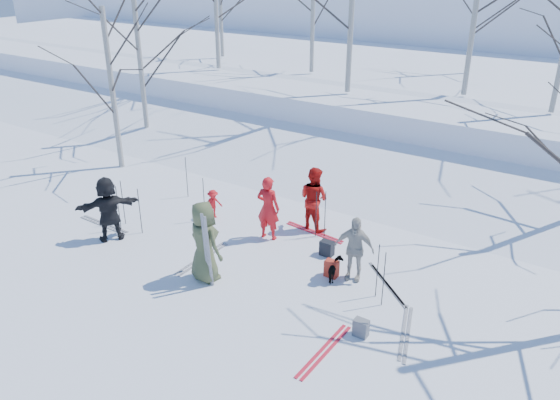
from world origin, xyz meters
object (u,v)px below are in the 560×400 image
Objects in this scene: skier_olive_center at (204,242)px; skier_red_north at (268,208)px; backpack_grey at (361,328)px; backpack_dark at (327,248)px; skier_redor_behind at (314,198)px; skier_red_seated at (213,204)px; skier_grey_west at (108,209)px; skier_cream_east at (354,248)px; backpack_red at (332,269)px; dog at (335,270)px.

skier_olive_center is 2.53m from skier_red_north.
backpack_grey is 3.30m from backpack_dark.
skier_red_seated is (-2.78, -1.05, -0.47)m from skier_redor_behind.
skier_grey_west is at bearing 11.03° from skier_olive_center.
skier_olive_center is at bearing -158.75° from skier_cream_east.
skier_olive_center is at bearing -178.83° from backpack_grey.
skier_cream_east is 0.79m from backpack_red.
skier_olive_center is 4.11m from backpack_grey.
backpack_red is at bearing 133.56° from backpack_grey.
skier_grey_west is 5.91m from backpack_dark.
backpack_dark is at bearing 125.25° from backpack_red.
skier_red_seated reaches higher than backpack_red.
dog is 1.59× the size of backpack_dark.
backpack_grey is (1.12, -1.87, -0.62)m from skier_cream_east.
skier_cream_east is 1.37m from backpack_dark.
backpack_dark is at bearing -113.07° from skier_olive_center.
skier_olive_center is at bearing 80.42° from skier_red_north.
backpack_grey is (4.03, 0.08, -0.81)m from skier_olive_center.
skier_red_north is 2.03× the size of skier_red_seated.
skier_red_north is 4.71m from backpack_grey.
skier_redor_behind is 1.72m from backpack_dark.
skier_olive_center is 1.23× the size of skier_cream_east.
skier_redor_behind reaches higher than skier_cream_east.
skier_red_north is 2.76m from dog.
skier_cream_east reaches higher than skier_red_seated.
skier_redor_behind is 1.01× the size of skier_grey_west.
skier_olive_center is 1.11× the size of skier_grey_west.
skier_red_north is at bearing -36.96° from dog.
skier_cream_east reaches higher than backpack_grey.
skier_cream_east is at bearing 151.24° from skier_redor_behind.
dog is (6.06, 1.54, -0.63)m from skier_grey_west.
backpack_dark is (-0.74, 0.93, -0.07)m from dog.
skier_red_north is 0.99× the size of skier_grey_west.
skier_red_north reaches higher than dog.
skier_redor_behind is 3.01m from skier_red_seated.
skier_grey_west is 2.84× the size of dog.
skier_cream_east is 2.26m from backpack_grey.
backpack_dark is at bearing -69.39° from dog.
skier_grey_west is 4.30× the size of backpack_red.
skier_cream_east is (2.12, -1.76, -0.10)m from skier_redor_behind.
skier_cream_east is 0.70m from dog.
dog is 1.68× the size of backpack_grey.
skier_red_seated is at bearing 159.19° from skier_cream_east.
skier_cream_east is 0.90× the size of skier_grey_west.
skier_red_north is at bearing 148.36° from backpack_grey.
skier_grey_west is 6.17m from backpack_red.
backpack_red is at bearing 140.11° from skier_grey_west.
skier_grey_west is (-3.46, 0.11, -0.10)m from skier_olive_center.
skier_redor_behind is 2.76m from skier_cream_east.
skier_cream_east is at bearing 120.87° from backpack_grey.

